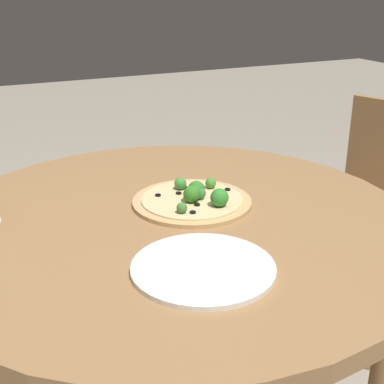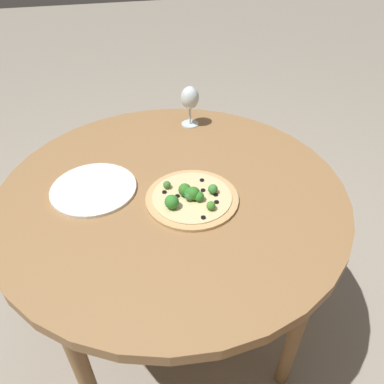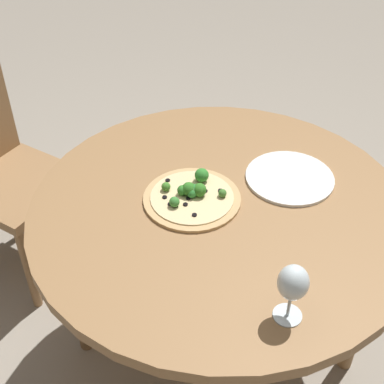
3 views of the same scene
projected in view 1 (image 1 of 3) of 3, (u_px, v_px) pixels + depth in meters
The scene contains 4 objects.
dining_table at pixel (175, 244), 1.23m from camera, with size 1.10×1.10×0.74m.
chair at pixel (374, 209), 1.93m from camera, with size 0.51×0.51×0.84m.
pizza at pixel (194, 199), 1.27m from camera, with size 0.28×0.28×0.06m.
plate_near at pixel (203, 268), 0.98m from camera, with size 0.27×0.27×0.01m.
Camera 1 is at (0.44, 1.01, 1.25)m, focal length 50.00 mm.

